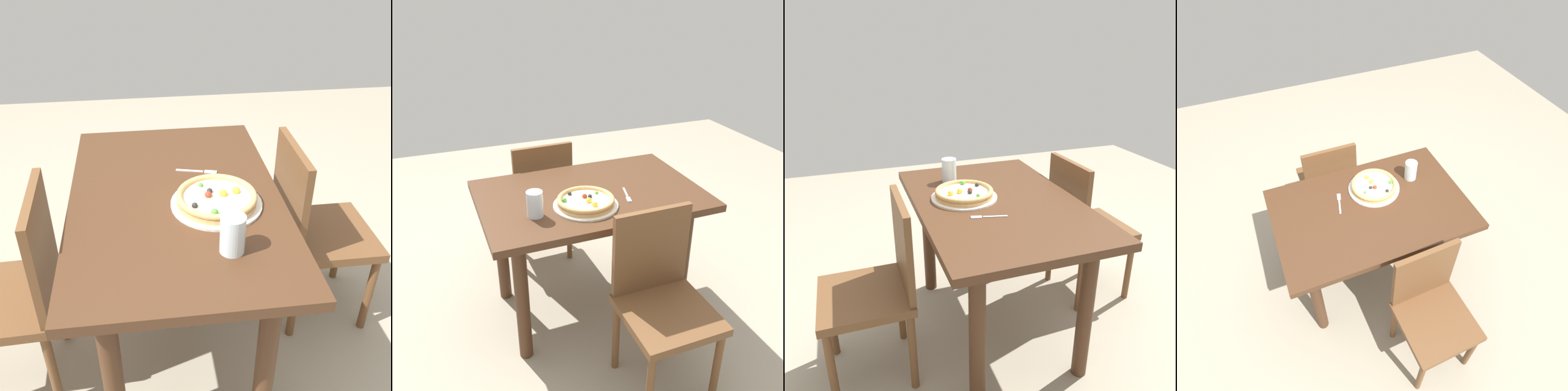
{
  "view_description": "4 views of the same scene",
  "coord_description": "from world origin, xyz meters",
  "views": [
    {
      "loc": [
        1.44,
        -0.11,
        1.68
      ],
      "look_at": [
        0.04,
        0.07,
        0.77
      ],
      "focal_mm": 42.74,
      "sensor_mm": 36.0,
      "label": 1
    },
    {
      "loc": [
        0.78,
        1.94,
        1.77
      ],
      "look_at": [
        0.04,
        0.07,
        0.77
      ],
      "focal_mm": 40.15,
      "sensor_mm": 36.0,
      "label": 2
    },
    {
      "loc": [
        -1.69,
        0.67,
        1.52
      ],
      "look_at": [
        0.04,
        0.07,
        0.77
      ],
      "focal_mm": 37.0,
      "sensor_mm": 36.0,
      "label": 3
    },
    {
      "loc": [
        -0.51,
        -1.27,
        2.31
      ],
      "look_at": [
        0.04,
        0.07,
        0.77
      ],
      "focal_mm": 31.21,
      "sensor_mm": 36.0,
      "label": 4
    }
  ],
  "objects": [
    {
      "name": "fork",
      "position": [
        -0.16,
        0.11,
        0.75
      ],
      "size": [
        0.06,
        0.16,
        0.0
      ],
      "rotation": [
        0.0,
        0.0,
        1.32
      ],
      "color": "silver",
      "rests_on": "dining_table"
    },
    {
      "name": "dining_table",
      "position": [
        0.0,
        0.0,
        0.63
      ],
      "size": [
        1.18,
        0.78,
        0.75
      ],
      "color": "#472B19",
      "rests_on": "ground"
    },
    {
      "name": "chair_far",
      "position": [
        -0.11,
        0.6,
        0.47
      ],
      "size": [
        0.4,
        0.4,
        0.86
      ],
      "rotation": [
        0.0,
        0.0,
        0.0
      ],
      "color": "brown",
      "rests_on": "ground"
    },
    {
      "name": "ground_plane",
      "position": [
        0.0,
        0.0,
        0.0
      ],
      "size": [
        6.0,
        6.0,
        0.0
      ],
      "primitive_type": "plane",
      "color": "#9E937F"
    },
    {
      "name": "chair_near",
      "position": [
        0.12,
        -0.6,
        0.47
      ],
      "size": [
        0.41,
        0.41,
        0.86
      ],
      "rotation": [
        0.0,
        0.0,
        3.18
      ],
      "color": "brown",
      "rests_on": "ground"
    },
    {
      "name": "plate",
      "position": [
        0.08,
        0.14,
        0.75
      ],
      "size": [
        0.33,
        0.33,
        0.01
      ],
      "primitive_type": "cylinder",
      "color": "silver",
      "rests_on": "dining_table"
    },
    {
      "name": "drinking_glass",
      "position": [
        0.34,
        0.15,
        0.81
      ],
      "size": [
        0.08,
        0.08,
        0.13
      ],
      "primitive_type": "cylinder",
      "color": "silver",
      "rests_on": "dining_table"
    },
    {
      "name": "pizza",
      "position": [
        0.08,
        0.14,
        0.78
      ],
      "size": [
        0.29,
        0.29,
        0.05
      ],
      "color": "tan",
      "rests_on": "plate"
    }
  ]
}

